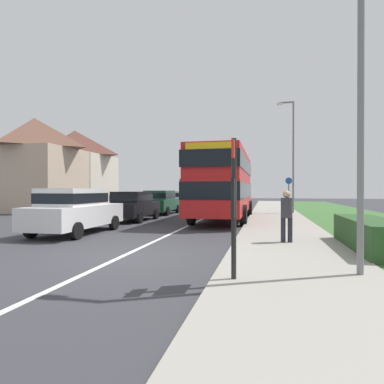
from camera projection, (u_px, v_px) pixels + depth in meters
name	position (u px, v px, depth m)	size (l,w,h in m)	color
ground_plane	(122.00, 257.00, 8.26)	(120.00, 120.00, 0.00)	#38383D
lane_marking_centre	(191.00, 224.00, 16.07)	(0.14, 60.00, 0.01)	silver
pavement_near_side	(282.00, 230.00, 13.20)	(3.20, 68.00, 0.12)	#9E998E
roadside_hedge	(370.00, 236.00, 8.78)	(1.10, 3.89, 0.90)	#2D5128
double_decker_bus	(224.00, 182.00, 18.26)	(2.80, 10.17, 3.70)	red
parked_car_white	(75.00, 209.00, 12.57)	(1.98, 4.54, 1.74)	silver
parked_car_black	(133.00, 205.00, 17.81)	(1.89, 4.05, 1.60)	black
parked_car_dark_green	(160.00, 201.00, 22.75)	(1.94, 4.21, 1.64)	#19472D
parked_car_silver	(179.00, 199.00, 27.86)	(1.98, 4.10, 1.59)	#B7B7BC
pedestrian_at_stop	(287.00, 214.00, 9.81)	(0.34, 0.34, 1.67)	#23232D
bus_stop_sign	(234.00, 198.00, 5.77)	(0.09, 0.52, 2.60)	black
cycle_route_sign	(289.00, 194.00, 21.96)	(0.44, 0.08, 2.52)	slate
street_lamp_near	(354.00, 75.00, 6.07)	(1.14, 0.20, 6.57)	slate
street_lamp_mid	(292.00, 150.00, 22.20)	(1.14, 0.20, 7.70)	slate
house_terrace_far_side	(56.00, 167.00, 28.15)	(6.36, 10.93, 7.29)	#C1A88E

